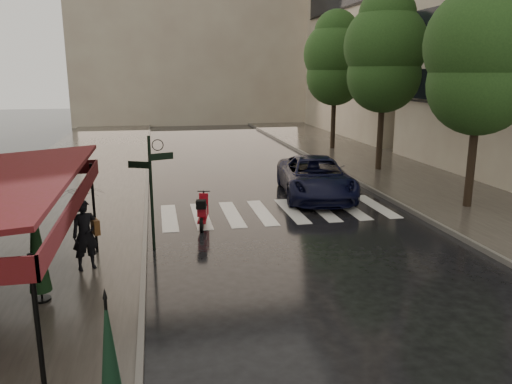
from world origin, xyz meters
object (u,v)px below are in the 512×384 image
object	(u,v)px
scooter	(203,212)
parked_car	(315,177)
pedestrian_with_umbrella	(83,202)
parasol_front	(111,379)
parasol_back	(36,243)

from	to	relation	value
scooter	parked_car	world-z (taller)	parked_car
pedestrian_with_umbrella	parasol_front	size ratio (longest dim) A/B	1.10
parked_car	parasol_front	world-z (taller)	parasol_front
parasol_back	scooter	bearing A→B (deg)	51.47
pedestrian_with_umbrella	scooter	bearing A→B (deg)	22.86
parked_car	pedestrian_with_umbrella	bearing A→B (deg)	-133.14
parked_car	parasol_back	bearing A→B (deg)	-129.18
pedestrian_with_umbrella	parasol_front	distance (m)	6.64
parked_car	parasol_front	size ratio (longest dim) A/B	2.43
parked_car	parasol_back	size ratio (longest dim) A/B	2.34
pedestrian_with_umbrella	parasol_front	bearing A→B (deg)	-103.35
scooter	parasol_front	distance (m)	9.90
scooter	parasol_back	xyz separation A→B (m)	(-3.77, -4.73, 0.90)
scooter	parked_car	distance (m)	5.58
pedestrian_with_umbrella	parked_car	xyz separation A→B (m)	(7.70, 6.22, -1.01)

